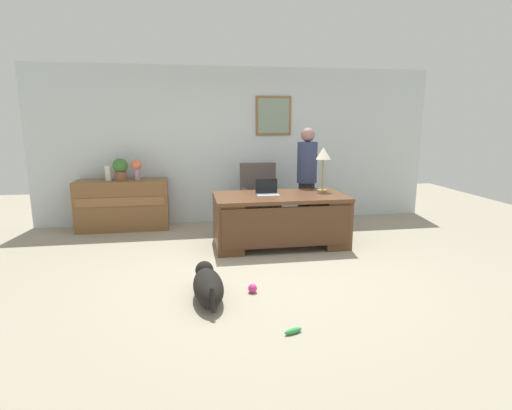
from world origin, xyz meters
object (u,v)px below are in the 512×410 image
credenza (123,205)px  laptop (267,191)px  desk (280,218)px  vase_with_flowers (137,167)px  dog_lying (208,285)px  armchair (259,200)px  potted_plant (120,168)px  desk_lamp (323,156)px  person_standing (307,179)px  dog_toy_ball (253,288)px  vase_empty (108,173)px  dog_toy_bone (293,331)px

credenza → laptop: (2.20, -1.25, 0.38)m
desk → vase_with_flowers: size_ratio=5.68×
dog_lying → laptop: size_ratio=2.89×
armchair → dog_lying: (-1.01, -2.70, -0.33)m
potted_plant → desk_lamp: bearing=-19.4°
person_standing → dog_lying: person_standing is taller
credenza → dog_toy_ball: credenza is taller
desk_lamp → potted_plant: 3.28m
desk → vase_with_flowers: (-2.13, 1.31, 0.63)m
credenza → armchair: armchair is taller
person_standing → vase_with_flowers: bearing=167.8°
laptop → armchair: bearing=86.6°
vase_with_flowers → dog_lying: bearing=-71.7°
credenza → dog_lying: 3.25m
desk_lamp → potted_plant: bearing=160.6°
laptop → vase_empty: size_ratio=1.33×
credenza → desk_lamp: size_ratio=2.24×
person_standing → potted_plant: bearing=168.8°
laptop → potted_plant: potted_plant is taller
desk → dog_lying: 2.04m
desk_lamp → potted_plant: desk_lamp is taller
credenza → person_standing: 3.08m
desk → dog_toy_ball: bearing=-112.6°
laptop → dog_toy_ball: 1.88m
armchair → laptop: size_ratio=3.40×
credenza → laptop: 2.56m
laptop → desk_lamp: desk_lamp is taller
credenza → armchair: bearing=-7.4°
desk → credenza: (-2.38, 1.31, 0.01)m
desk → person_standing: (0.60, 0.72, 0.46)m
person_standing → desk_lamp: person_standing is taller
desk → dog_lying: size_ratio=2.04×
dog_toy_ball → armchair: bearing=78.4°
person_standing → vase_with_flowers: person_standing is taller
potted_plant → desk: bearing=-28.8°
dog_lying → vase_empty: vase_empty is taller
dog_lying → vase_empty: (-1.44, 2.99, 0.80)m
credenza → dog_toy_bone: bearing=-63.1°
dog_lying → desk_lamp: desk_lamp is taller
person_standing → laptop: person_standing is taller
credenza → dog_toy_bone: 4.29m
desk_lamp → vase_empty: size_ratio=2.75×
dog_lying → laptop: 2.09m
dog_lying → desk: bearing=55.9°
dog_toy_ball → dog_toy_bone: size_ratio=0.56×
credenza → desk_lamp: desk_lamp is taller
vase_with_flowers → credenza: bearing=-179.7°
laptop → vase_with_flowers: 2.32m
vase_with_flowers → dog_toy_ball: 3.40m
credenza → vase_empty: bearing=179.6°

